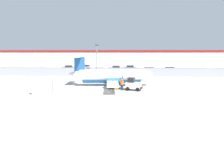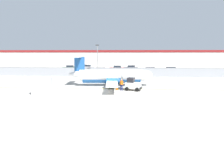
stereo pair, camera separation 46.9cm
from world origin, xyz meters
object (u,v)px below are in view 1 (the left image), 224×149
Objects in this scene: parked_car_4 at (130,68)px; parked_car_6 at (170,70)px; cargo_container at (44,86)px; baggage_tug at (133,85)px; parked_car_1 at (86,67)px; apron_light_pole at (97,58)px; commuter_airplane at (113,76)px; traffic_cone_near_left at (134,87)px; parked_car_0 at (68,68)px; traffic_cone_near_right at (117,88)px; parked_car_2 at (99,70)px; parked_car_5 at (149,70)px; ground_crew_worker at (122,84)px; parked_car_3 at (116,68)px; traffic_cone_far_left at (126,83)px.

parked_car_4 is 0.98× the size of parked_car_6.
baggage_tug is at bearing 22.54° from cargo_container.
parked_car_1 is 21.73m from apron_light_pole.
traffic_cone_near_left is (3.26, -3.03, -1.29)m from commuter_airplane.
traffic_cone_near_right is at bearing 109.84° from parked_car_0.
parked_car_2 reaches higher than traffic_cone_near_left.
cargo_container is at bearing -158.89° from traffic_cone_near_right.
parked_car_2 and parked_car_5 have the same top height.
traffic_cone_near_right is 29.29m from parked_car_6.
parked_car_0 is at bearing 38.93° from parked_car_1.
ground_crew_worker is 0.39× the size of parked_car_0.
parked_car_3 is at bearing -117.33° from parked_car_2.
parked_car_6 is 22.49m from apron_light_pole.
traffic_cone_far_left is 0.15× the size of parked_car_6.
parked_car_3 and parked_car_6 have the same top height.
baggage_tug is at bearing 110.26° from parked_car_2.
parked_car_5 is at bearing -170.76° from parked_car_2.
apron_light_pole is at bearing 95.63° from parked_car_2.
cargo_container is at bearing -160.41° from traffic_cone_near_left.
baggage_tug is (3.15, -3.91, -0.75)m from commuter_airplane.
traffic_cone_near_right is 23.43m from parked_car_2.
ground_crew_worker is 0.39× the size of parked_car_1.
apron_light_pole is at bearing 115.16° from parked_car_0.
parked_car_5 is (5.63, 24.91, 0.04)m from baggage_tug.
cargo_container reaches higher than ground_crew_worker.
commuter_airplane is at bearing -117.74° from parked_car_5.
parked_car_0 is at bearing 122.50° from apron_light_pole.
commuter_airplane is 26.78m from parked_car_3.
parked_car_5 is 0.60× the size of apron_light_pole.
cargo_container is 35.40m from parked_car_0.
ground_crew_worker is at bearing -30.26° from traffic_cone_near_right.
parked_car_3 is at bearing 26.78° from parked_car_4.
commuter_airplane is 25.11× the size of traffic_cone_near_right.
traffic_cone_far_left is (11.05, 8.39, -0.79)m from cargo_container.
parked_car_5 is at bearing 40.47° from apron_light_pole.
traffic_cone_near_left is at bearing 13.29° from traffic_cone_near_right.
parked_car_3 is 4.68m from parked_car_4.
parked_car_0 is at bearing 139.10° from baggage_tug.
parked_car_1 and parked_car_4 have the same top height.
parked_car_2 is (4.12, 26.49, -0.21)m from cargo_container.
parked_car_5 is at bearing 72.09° from traffic_cone_near_right.
parked_car_6 is at bearing 85.36° from baggage_tug.
parked_car_6 is (23.37, 29.60, -0.21)m from cargo_container.
traffic_cone_near_left is at bearing 101.86° from baggage_tug.
commuter_airplane is 26.60m from parked_car_6.
traffic_cone_near_left is 0.15× the size of parked_car_6.
traffic_cone_near_right is at bearing 90.32° from parked_car_3.
apron_light_pole reaches higher than traffic_cone_near_right.
cargo_container is 0.62× the size of parked_car_2.
traffic_cone_near_left is at bearing 91.51° from parked_car_4.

